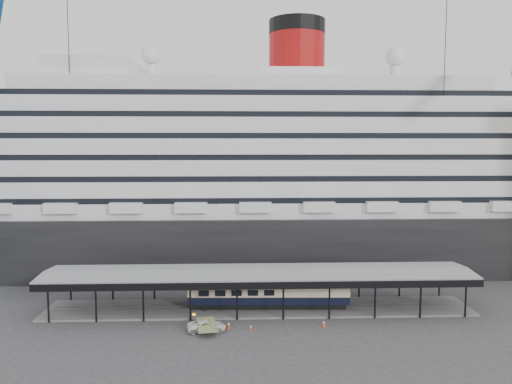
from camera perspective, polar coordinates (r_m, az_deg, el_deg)
ground at (r=63.35m, az=0.52°, el=-14.67°), size 200.00×200.00×0.00m
cruise_ship at (r=91.51m, az=-0.37°, el=3.32°), size 130.00×30.00×43.90m
platform_canopy at (r=67.34m, az=0.32°, el=-11.31°), size 56.00×9.18×5.30m
port_truck at (r=60.68m, az=-5.67°, el=-14.99°), size 4.73×2.64×1.25m
pullman_carriage at (r=67.35m, az=1.44°, el=-11.15°), size 21.28×3.49×20.81m
traffic_cone_left at (r=60.88m, az=-0.60°, el=-15.19°), size 0.43×0.43×0.67m
traffic_cone_mid at (r=61.40m, az=-3.13°, el=-14.93°), size 0.52×0.52×0.83m
traffic_cone_right at (r=62.39m, az=7.76°, el=-14.65°), size 0.53×0.53×0.80m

